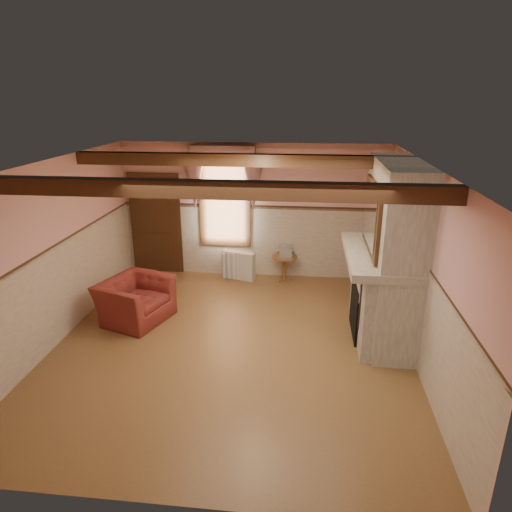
# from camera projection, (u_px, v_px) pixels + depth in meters

# --- Properties ---
(floor) EXTENTS (5.50, 6.00, 0.01)m
(floor) POSITION_uv_depth(u_px,v_px,m) (232.00, 344.00, 7.16)
(floor) COLOR brown
(floor) RESTS_ON ground
(ceiling) EXTENTS (5.50, 6.00, 0.01)m
(ceiling) POSITION_uv_depth(u_px,v_px,m) (228.00, 165.00, 6.21)
(ceiling) COLOR silver
(ceiling) RESTS_ON wall_back
(wall_back) EXTENTS (5.50, 0.02, 2.80)m
(wall_back) POSITION_uv_depth(u_px,v_px,m) (254.00, 211.00, 9.49)
(wall_back) COLOR #DB9D98
(wall_back) RESTS_ON floor
(wall_front) EXTENTS (5.50, 0.02, 2.80)m
(wall_front) POSITION_uv_depth(u_px,v_px,m) (173.00, 382.00, 3.88)
(wall_front) COLOR #DB9D98
(wall_front) RESTS_ON floor
(wall_left) EXTENTS (0.02, 6.00, 2.80)m
(wall_left) POSITION_uv_depth(u_px,v_px,m) (53.00, 254.00, 6.97)
(wall_left) COLOR #DB9D98
(wall_left) RESTS_ON floor
(wall_right) EXTENTS (0.02, 6.00, 2.80)m
(wall_right) POSITION_uv_depth(u_px,v_px,m) (423.00, 268.00, 6.40)
(wall_right) COLOR #DB9D98
(wall_right) RESTS_ON floor
(wainscot) EXTENTS (5.50, 6.00, 1.50)m
(wainscot) POSITION_uv_depth(u_px,v_px,m) (231.00, 301.00, 6.90)
(wainscot) COLOR beige
(wainscot) RESTS_ON floor
(chair_rail) EXTENTS (5.50, 6.00, 0.08)m
(chair_rail) POSITION_uv_depth(u_px,v_px,m) (230.00, 254.00, 6.65)
(chair_rail) COLOR black
(chair_rail) RESTS_ON wainscot
(firebox) EXTENTS (0.20, 0.95, 0.90)m
(firebox) POSITION_uv_depth(u_px,v_px,m) (360.00, 308.00, 7.36)
(firebox) COLOR black
(firebox) RESTS_ON floor
(armchair) EXTENTS (1.30, 1.39, 0.73)m
(armchair) POSITION_uv_depth(u_px,v_px,m) (135.00, 300.00, 7.83)
(armchair) COLOR maroon
(armchair) RESTS_ON floor
(side_table) EXTENTS (0.62, 0.62, 0.55)m
(side_table) POSITION_uv_depth(u_px,v_px,m) (284.00, 268.00, 9.52)
(side_table) COLOR brown
(side_table) RESTS_ON floor
(book_stack) EXTENTS (0.27, 0.33, 0.20)m
(book_stack) POSITION_uv_depth(u_px,v_px,m) (286.00, 251.00, 9.40)
(book_stack) COLOR #B7AD8C
(book_stack) RESTS_ON side_table
(radiator) EXTENTS (0.72, 0.36, 0.60)m
(radiator) POSITION_uv_depth(u_px,v_px,m) (239.00, 265.00, 9.61)
(radiator) COLOR silver
(radiator) RESTS_ON floor
(bowl) EXTENTS (0.39, 0.39, 0.09)m
(bowl) POSITION_uv_depth(u_px,v_px,m) (380.00, 246.00, 7.13)
(bowl) COLOR brown
(bowl) RESTS_ON mantel
(mantel_clock) EXTENTS (0.14, 0.24, 0.20)m
(mantel_clock) POSITION_uv_depth(u_px,v_px,m) (374.00, 231.00, 7.73)
(mantel_clock) COLOR #2F1E0D
(mantel_clock) RESTS_ON mantel
(oil_lamp) EXTENTS (0.11, 0.11, 0.28)m
(oil_lamp) POSITION_uv_depth(u_px,v_px,m) (379.00, 237.00, 7.25)
(oil_lamp) COLOR gold
(oil_lamp) RESTS_ON mantel
(candle_red) EXTENTS (0.06, 0.06, 0.16)m
(candle_red) POSITION_uv_depth(u_px,v_px,m) (390.00, 265.00, 6.23)
(candle_red) COLOR maroon
(candle_red) RESTS_ON mantel
(jar_yellow) EXTENTS (0.06, 0.06, 0.12)m
(jar_yellow) POSITION_uv_depth(u_px,v_px,m) (383.00, 251.00, 6.85)
(jar_yellow) COLOR gold
(jar_yellow) RESTS_ON mantel
(fireplace) EXTENTS (0.85, 2.00, 2.80)m
(fireplace) POSITION_uv_depth(u_px,v_px,m) (392.00, 253.00, 7.00)
(fireplace) COLOR gray
(fireplace) RESTS_ON floor
(mantel) EXTENTS (1.05, 2.05, 0.12)m
(mantel) POSITION_uv_depth(u_px,v_px,m) (380.00, 255.00, 7.03)
(mantel) COLOR gray
(mantel) RESTS_ON fireplace
(overmantel_mirror) EXTENTS (0.06, 1.44, 1.04)m
(overmantel_mirror) POSITION_uv_depth(u_px,v_px,m) (371.00, 217.00, 6.84)
(overmantel_mirror) COLOR silver
(overmantel_mirror) RESTS_ON fireplace
(door) EXTENTS (1.10, 0.10, 2.10)m
(door) POSITION_uv_depth(u_px,v_px,m) (156.00, 225.00, 9.77)
(door) COLOR black
(door) RESTS_ON floor
(window) EXTENTS (1.06, 0.08, 2.02)m
(window) POSITION_uv_depth(u_px,v_px,m) (225.00, 199.00, 9.44)
(window) COLOR white
(window) RESTS_ON wall_back
(window_drapes) EXTENTS (1.30, 0.14, 1.40)m
(window_drapes) POSITION_uv_depth(u_px,v_px,m) (223.00, 171.00, 9.16)
(window_drapes) COLOR gray
(window_drapes) RESTS_ON wall_back
(ceiling_beam_front) EXTENTS (5.50, 0.18, 0.20)m
(ceiling_beam_front) POSITION_uv_depth(u_px,v_px,m) (211.00, 189.00, 5.13)
(ceiling_beam_front) COLOR black
(ceiling_beam_front) RESTS_ON ceiling
(ceiling_beam_back) EXTENTS (5.50, 0.18, 0.20)m
(ceiling_beam_back) POSITION_uv_depth(u_px,v_px,m) (241.00, 160.00, 7.37)
(ceiling_beam_back) COLOR black
(ceiling_beam_back) RESTS_ON ceiling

